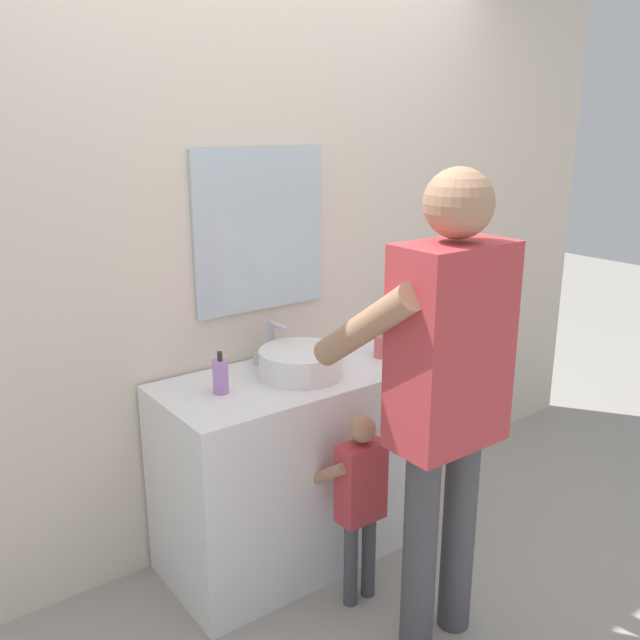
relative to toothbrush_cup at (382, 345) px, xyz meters
name	(u,v)px	position (x,y,z in m)	size (l,w,h in m)	color
ground_plane	(342,584)	(-0.41, -0.25, -0.88)	(14.00, 14.00, 0.00)	#9E998E
back_wall	(254,237)	(-0.41, 0.37, 0.47)	(4.40, 0.10, 2.70)	beige
vanity_cabinet	(299,465)	(-0.41, 0.05, -0.47)	(1.16, 0.54, 0.83)	white
sink_basin	(301,362)	(-0.41, 0.03, 0.00)	(0.34, 0.34, 0.11)	white
faucet	(273,343)	(-0.41, 0.24, 0.03)	(0.18, 0.14, 0.18)	#B7BABF
toothbrush_cup	(382,345)	(0.00, 0.00, 0.00)	(0.07, 0.07, 0.21)	#D86666
soap_bottle	(221,376)	(-0.76, 0.06, 0.01)	(0.06, 0.06, 0.16)	#B27FC6
child_toddler	(360,492)	(-0.41, -0.35, -0.41)	(0.24, 0.24, 0.79)	#47474C
adult_parent	(445,375)	(-0.32, -0.66, 0.14)	(0.53, 0.55, 1.70)	#47474C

